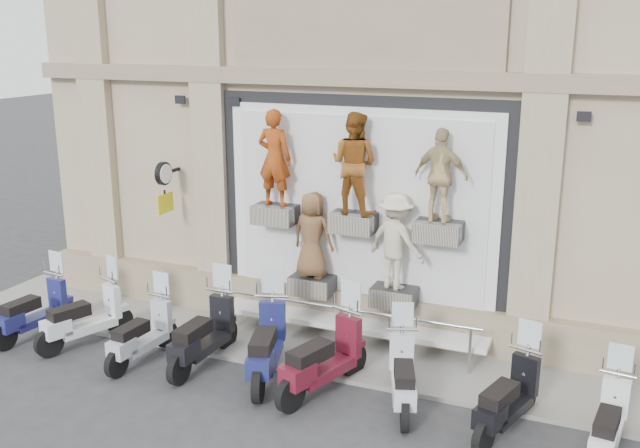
# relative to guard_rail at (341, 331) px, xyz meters

# --- Properties ---
(ground) EXTENTS (90.00, 90.00, 0.00)m
(ground) POSITION_rel_guard_rail_xyz_m (0.00, -2.00, -0.47)
(ground) COLOR #313134
(ground) RESTS_ON ground
(sidewalk) EXTENTS (16.00, 2.20, 0.08)m
(sidewalk) POSITION_rel_guard_rail_xyz_m (0.00, 0.10, -0.43)
(sidewalk) COLOR gray
(sidewalk) RESTS_ON ground
(building) EXTENTS (14.00, 8.60, 12.00)m
(building) POSITION_rel_guard_rail_xyz_m (0.00, 5.00, 5.54)
(building) COLOR tan
(building) RESTS_ON ground
(shop_vitrine) EXTENTS (5.60, 0.97, 4.30)m
(shop_vitrine) POSITION_rel_guard_rail_xyz_m (0.07, 0.74, 1.96)
(shop_vitrine) COLOR black
(shop_vitrine) RESTS_ON ground
(guard_rail) EXTENTS (5.06, 0.10, 0.93)m
(guard_rail) POSITION_rel_guard_rail_xyz_m (0.00, 0.00, 0.00)
(guard_rail) COLOR #9EA0A5
(guard_rail) RESTS_ON ground
(clock_sign_bracket) EXTENTS (0.10, 0.80, 1.02)m
(clock_sign_bracket) POSITION_rel_guard_rail_xyz_m (-3.90, 0.47, 2.34)
(clock_sign_bracket) COLOR black
(clock_sign_bracket) RESTS_ON ground
(scooter_a) EXTENTS (0.78, 1.94, 1.53)m
(scooter_a) POSITION_rel_guard_rail_xyz_m (-5.66, -1.47, 0.30)
(scooter_a) COLOR navy
(scooter_a) RESTS_ON ground
(scooter_b) EXTENTS (1.24, 2.02, 1.58)m
(scooter_b) POSITION_rel_guard_rail_xyz_m (-4.52, -1.41, 0.32)
(scooter_b) COLOR silver
(scooter_b) RESTS_ON ground
(scooter_c) EXTENTS (0.66, 1.86, 1.48)m
(scooter_c) POSITION_rel_guard_rail_xyz_m (-3.12, -1.58, 0.28)
(scooter_c) COLOR #9FA5AD
(scooter_c) RESTS_ON ground
(scooter_d) EXTENTS (0.66, 2.06, 1.66)m
(scooter_d) POSITION_rel_guard_rail_xyz_m (-2.04, -1.30, 0.36)
(scooter_d) COLOR black
(scooter_d) RESTS_ON ground
(scooter_e) EXTENTS (1.22, 2.23, 1.74)m
(scooter_e) POSITION_rel_guard_rail_xyz_m (-0.82, -1.33, 0.40)
(scooter_e) COLOR navy
(scooter_e) RESTS_ON ground
(scooter_f) EXTENTS (1.25, 2.21, 1.72)m
(scooter_f) POSITION_rel_guard_rail_xyz_m (0.24, -1.42, 0.40)
(scooter_f) COLOR #540E1C
(scooter_f) RESTS_ON ground
(scooter_g) EXTENTS (1.11, 1.92, 1.50)m
(scooter_g) POSITION_rel_guard_rail_xyz_m (1.54, -1.37, 0.29)
(scooter_g) COLOR silver
(scooter_g) RESTS_ON ground
(scooter_h) EXTENTS (1.09, 1.98, 1.55)m
(scooter_h) POSITION_rel_guard_rail_xyz_m (3.13, -1.49, 0.31)
(scooter_h) COLOR black
(scooter_h) RESTS_ON ground
(scooter_i) EXTENTS (0.73, 1.83, 1.44)m
(scooter_i) POSITION_rel_guard_rail_xyz_m (4.48, -1.60, 0.26)
(scooter_i) COLOR white
(scooter_i) RESTS_ON ground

